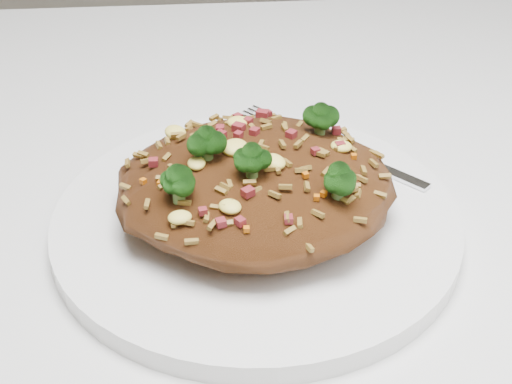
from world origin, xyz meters
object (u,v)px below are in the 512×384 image
fried_rice (256,174)px  fork (338,150)px  dining_table (216,317)px  plate (256,220)px

fried_rice → fork: 0.10m
dining_table → fork: 0.15m
fork → fried_rice: bearing=-87.2°
fried_rice → fork: size_ratio=1.34×
dining_table → fried_rice: fried_rice is taller
plate → fork: fork is taller
plate → fried_rice: size_ratio=1.50×
dining_table → fried_rice: (0.03, -0.02, 0.13)m
dining_table → plate: (0.03, -0.01, 0.10)m
fried_rice → fork: (0.06, 0.07, -0.03)m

